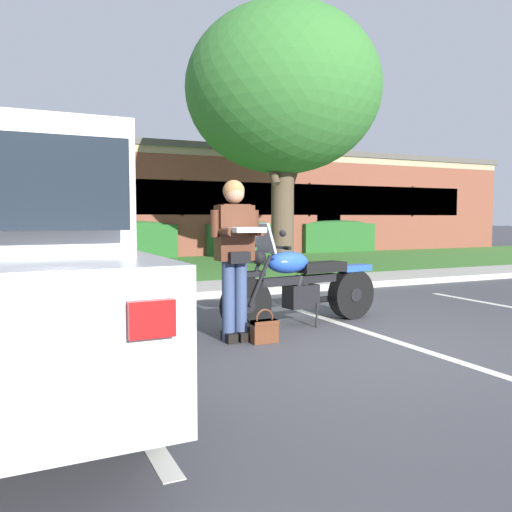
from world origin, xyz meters
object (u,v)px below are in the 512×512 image
shade_tree (283,91)px  hedge_center_left (124,239)px  handbag (265,329)px  hedge_right (335,236)px  hedge_center_right (239,237)px  brick_building (143,204)px  rider_person (235,247)px  motorcycle (307,285)px

shade_tree → hedge_center_left: 6.72m
handbag → hedge_center_left: 11.58m
hedge_center_left → hedge_right: same height
handbag → hedge_center_right: hedge_center_right is taller
handbag → brick_building: 17.43m
handbag → shade_tree: 9.17m
shade_tree → hedge_center_left: size_ratio=2.09×
rider_person → brick_building: brick_building is taller
hedge_right → rider_person: bearing=-127.3°
handbag → brick_building: brick_building is taller
motorcycle → hedge_center_right: motorcycle is taller
shade_tree → hedge_right: 7.43m
hedge_right → shade_tree: bearing=-135.3°
motorcycle → hedge_right: bearing=55.4°
shade_tree → hedge_center_right: bearing=81.7°
hedge_right → brick_building: size_ratio=0.11×
motorcycle → hedge_right: (7.51, 10.91, 0.16)m
handbag → hedge_center_left: bearing=86.7°
brick_building → hedge_center_left: bearing=-107.9°
motorcycle → hedge_right: size_ratio=0.75×
shade_tree → brick_building: shade_tree is taller
motorcycle → brick_building: bearing=84.5°
rider_person → hedge_center_right: 12.32m
motorcycle → shade_tree: 8.15m
hedge_center_left → hedge_right: size_ratio=1.06×
rider_person → handbag: bearing=-38.2°
brick_building → shade_tree: bearing=-82.1°
hedge_center_right → hedge_right: 3.87m
motorcycle → hedge_center_left: bearing=91.2°
hedge_center_left → brick_building: (1.81, 5.62, 1.23)m
brick_building → rider_person: bearing=-99.1°
shade_tree → hedge_center_left: (-3.22, 4.47, -3.85)m
hedge_center_right → rider_person: bearing=-112.8°
hedge_center_right → hedge_right: bearing=0.0°
motorcycle → brick_building: (1.58, 16.53, 1.40)m
handbag → brick_building: size_ratio=0.01×
shade_tree → handbag: bearing=-118.7°
rider_person → hedge_center_left: size_ratio=0.54×
motorcycle → shade_tree: (2.99, 6.43, 4.01)m
handbag → shade_tree: (3.88, 7.08, 4.36)m
rider_person → brick_building: bearing=80.9°
brick_building → motorcycle: bearing=-95.5°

